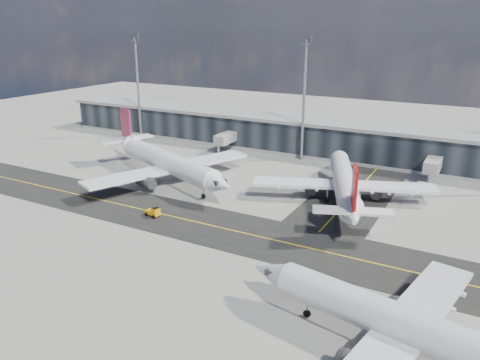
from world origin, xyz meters
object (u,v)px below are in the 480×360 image
at_px(airliner_redtail, 344,183).
at_px(airliner_near, 418,331).
at_px(baggage_tug, 154,212).
at_px(service_van, 420,186).
at_px(airliner_af, 166,161).

relative_size(airliner_redtail, airliner_near, 1.00).
xyz_separation_m(baggage_tug, service_van, (37.93, 36.17, -0.10)).
bearing_deg(airliner_redtail, airliner_af, 167.61).
distance_m(airliner_af, service_van, 51.73).
bearing_deg(airliner_redtail, baggage_tug, -161.14).
bearing_deg(airliner_near, service_van, 18.95).
distance_m(baggage_tug, service_van, 52.41).
height_order(airliner_redtail, baggage_tug, airliner_redtail).
bearing_deg(airliner_redtail, service_van, 30.53).
xyz_separation_m(airliner_redtail, airliner_near, (18.83, -38.91, -0.10)).
bearing_deg(service_van, baggage_tug, -132.15).
bearing_deg(baggage_tug, airliner_redtail, 138.98).
relative_size(baggage_tug, service_van, 0.53).
xyz_separation_m(airliner_near, baggage_tug, (-45.35, 16.96, -2.92)).
relative_size(airliner_af, airliner_redtail, 1.09).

